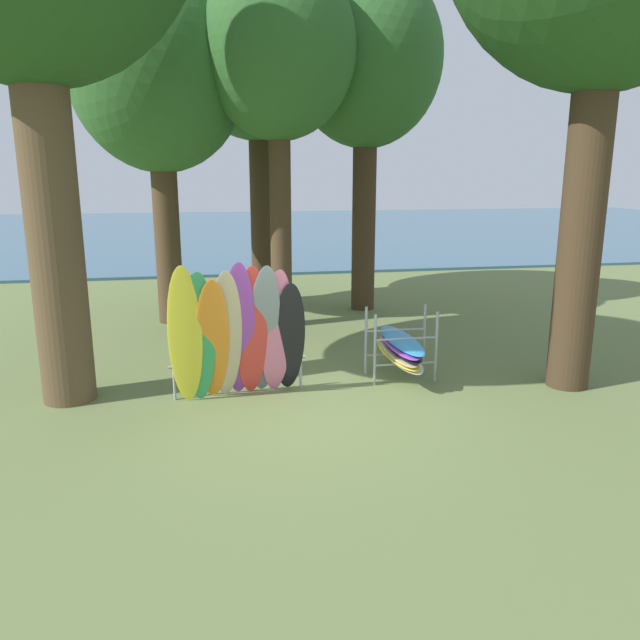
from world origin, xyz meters
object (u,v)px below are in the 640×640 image
tree_far_left_back (366,63)px  tree_deep_back (278,52)px  tree_mid_behind (158,70)px  board_storage_rack (400,348)px  tree_far_right_back (257,35)px  leaning_board_pile (238,335)px

tree_far_left_back → tree_deep_back: size_ratio=1.04×
tree_far_left_back → tree_deep_back: 2.80m
tree_mid_behind → board_storage_rack: tree_mid_behind is taller
tree_far_right_back → tree_deep_back: (0.19, -2.82, -0.91)m
tree_deep_back → leaning_board_pile: size_ratio=3.57×
tree_deep_back → board_storage_rack: size_ratio=3.83×
tree_far_left_back → board_storage_rack: bearing=-97.9°
board_storage_rack → leaning_board_pile: bearing=-168.9°
tree_mid_behind → tree_far_left_back: bearing=6.6°
leaning_board_pile → board_storage_rack: bearing=11.1°
tree_mid_behind → board_storage_rack: size_ratio=3.85×
tree_far_right_back → tree_mid_behind: bearing=-141.7°
board_storage_rack → tree_mid_behind: bearing=129.2°
tree_far_left_back → board_storage_rack: size_ratio=3.98×
tree_mid_behind → leaning_board_pile: size_ratio=3.59×
leaning_board_pile → board_storage_rack: leaning_board_pile is taller
tree_mid_behind → tree_far_right_back: 3.32m
tree_far_left_back → leaning_board_pile: tree_far_left_back is taller
leaning_board_pile → tree_deep_back: bearing=74.9°
tree_deep_back → leaning_board_pile: tree_deep_back is taller
tree_far_left_back → tree_deep_back: (-2.37, -1.49, -0.09)m
board_storage_rack → tree_far_left_back: bearing=82.1°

